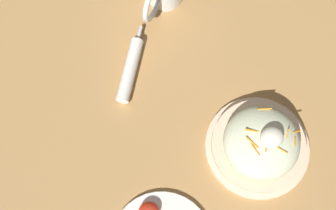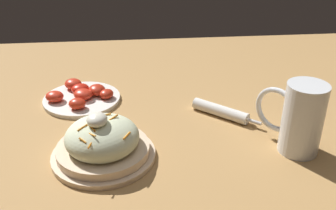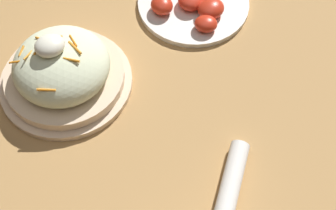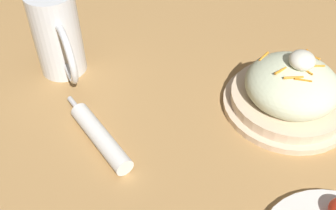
{
  "view_description": "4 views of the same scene",
  "coord_description": "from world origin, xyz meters",
  "views": [
    {
      "loc": [
        -0.2,
        -0.26,
        0.85
      ],
      "look_at": [
        -0.07,
        -0.03,
        0.05
      ],
      "focal_mm": 44.08,
      "sensor_mm": 36.0,
      "label": 1
    },
    {
      "loc": [
        0.75,
        -0.12,
        0.49
      ],
      "look_at": [
        -0.03,
        -0.05,
        0.07
      ],
      "focal_mm": 41.92,
      "sensor_mm": 36.0,
      "label": 2
    },
    {
      "loc": [
        0.1,
        0.3,
        0.66
      ],
      "look_at": [
        -0.06,
        -0.04,
        0.08
      ],
      "focal_mm": 51.98,
      "sensor_mm": 36.0,
      "label": 3
    },
    {
      "loc": [
        -0.47,
        -0.11,
        0.48
      ],
      "look_at": [
        -0.05,
        -0.01,
        0.06
      ],
      "focal_mm": 42.67,
      "sensor_mm": 36.0,
      "label": 4
    }
  ],
  "objects": [
    {
      "name": "ground_plane",
      "position": [
        0.0,
        0.0,
        0.0
      ],
      "size": [
        1.43,
        1.43,
        0.0
      ],
      "primitive_type": "plane",
      "color": "#B2844C"
    },
    {
      "name": "salad_plate",
      "position": [
        0.06,
        -0.19,
        0.04
      ],
      "size": [
        0.22,
        0.22,
        0.11
      ],
      "color": "beige",
      "rests_on": "ground_plane"
    },
    {
      "name": "napkin_roll",
      "position": [
        -0.09,
        0.09,
        0.01
      ],
      "size": [
        0.14,
        0.15,
        0.03
      ],
      "color": "white",
      "rests_on": "ground_plane"
    }
  ]
}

